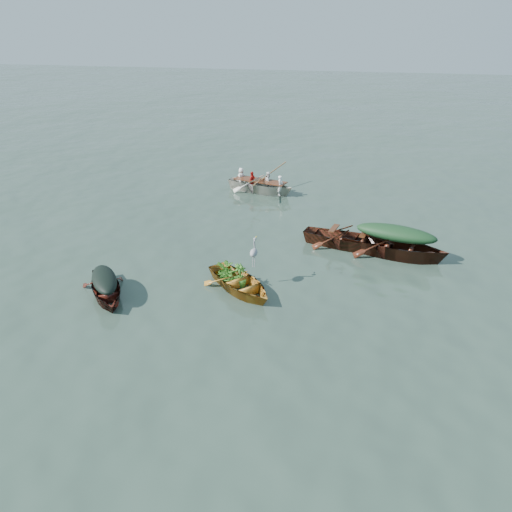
{
  "coord_description": "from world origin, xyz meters",
  "views": [
    {
      "loc": [
        2.26,
        -11.86,
        7.4
      ],
      "look_at": [
        -0.96,
        2.19,
        0.5
      ],
      "focal_mm": 35.0,
      "sensor_mm": 36.0,
      "label": 1
    }
  ],
  "objects": [
    {
      "name": "green_tarp_boat",
      "position": [
        3.4,
        4.24,
        0.0
      ],
      "size": [
        5.14,
        2.65,
        1.18
      ],
      "primitive_type": "imported",
      "rotation": [
        0.0,
        0.0,
        1.33
      ],
      "color": "#43170F",
      "rests_on": "ground"
    },
    {
      "name": "thwart_benches",
      "position": [
        1.83,
        4.62,
        0.55
      ],
      "size": [
        2.37,
        1.29,
        0.04
      ],
      "primitive_type": null,
      "rotation": [
        0.0,
        0.0,
        1.36
      ],
      "color": "#44210F",
      "rests_on": "open_wooden_boat"
    },
    {
      "name": "ground",
      "position": [
        0.0,
        0.0,
        0.0
      ],
      "size": [
        140.0,
        140.0,
        0.0
      ],
      "primitive_type": "plane",
      "color": "#33473B",
      "rests_on": "ground"
    },
    {
      "name": "rowers",
      "position": [
        -2.54,
        10.0,
        0.92
      ],
      "size": [
        3.37,
        1.99,
        0.76
      ],
      "primitive_type": "imported",
      "rotation": [
        0.0,
        0.0,
        1.31
      ],
      "color": "white",
      "rests_on": "rowed_boat"
    },
    {
      "name": "dark_covered_boat",
      "position": [
        -4.88,
        -0.42,
        0.0
      ],
      "size": [
        2.94,
        3.42,
        0.81
      ],
      "primitive_type": "imported",
      "rotation": [
        0.0,
        0.0,
        0.62
      ],
      "color": "#441710",
      "rests_on": "ground"
    },
    {
      "name": "yellow_dinghy",
      "position": [
        -1.13,
        0.77,
        0.0
      ],
      "size": [
        3.5,
        3.3,
        0.92
      ],
      "primitive_type": "imported",
      "rotation": [
        0.0,
        0.0,
        0.86
      ],
      "color": "#BA7A24",
      "rests_on": "ground"
    },
    {
      "name": "dinghy_weeds",
      "position": [
        -1.53,
        1.15,
        0.76
      ],
      "size": [
        1.14,
        1.12,
        0.6
      ],
      "primitive_type": "imported",
      "rotation": [
        0.0,
        0.0,
        0.86
      ],
      "color": "#36701D",
      "rests_on": "yellow_dinghy"
    },
    {
      "name": "rowed_boat",
      "position": [
        -2.54,
        10.0,
        0.0
      ],
      "size": [
        4.72,
        2.47,
        1.09
      ],
      "primitive_type": "imported",
      "rotation": [
        0.0,
        0.0,
        1.31
      ],
      "color": "silver",
      "rests_on": "ground"
    },
    {
      "name": "oars",
      "position": [
        -2.54,
        10.0,
        0.57
      ],
      "size": [
        1.25,
        2.67,
        0.06
      ],
      "primitive_type": null,
      "rotation": [
        0.0,
        0.0,
        1.31
      ],
      "color": "#916037",
      "rests_on": "rowed_boat"
    },
    {
      "name": "green_tarp_cover",
      "position": [
        3.4,
        4.24,
        0.85
      ],
      "size": [
        2.83,
        1.46,
        0.52
      ],
      "primitive_type": "ellipsoid",
      "rotation": [
        0.0,
        0.0,
        1.33
      ],
      "color": "#173A1E",
      "rests_on": "green_tarp_boat"
    },
    {
      "name": "open_wooden_boat",
      "position": [
        1.83,
        4.62,
        0.0
      ],
      "size": [
        4.69,
        2.31,
        1.06
      ],
      "primitive_type": "imported",
      "rotation": [
        0.0,
        0.0,
        1.36
      ],
      "color": "#5C2417",
      "rests_on": "ground"
    },
    {
      "name": "heron",
      "position": [
        -0.81,
        1.22,
        0.92
      ],
      "size": [
        0.49,
        0.47,
        0.92
      ],
      "primitive_type": null,
      "rotation": [
        0.0,
        0.0,
        0.86
      ],
      "color": "#A0A2A9",
      "rests_on": "yellow_dinghy"
    },
    {
      "name": "dark_tarp_cover",
      "position": [
        -4.88,
        -0.42,
        0.6
      ],
      "size": [
        1.62,
        1.88,
        0.4
      ],
      "primitive_type": "ellipsoid",
      "rotation": [
        0.0,
        0.0,
        0.62
      ],
      "color": "black",
      "rests_on": "dark_covered_boat"
    }
  ]
}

